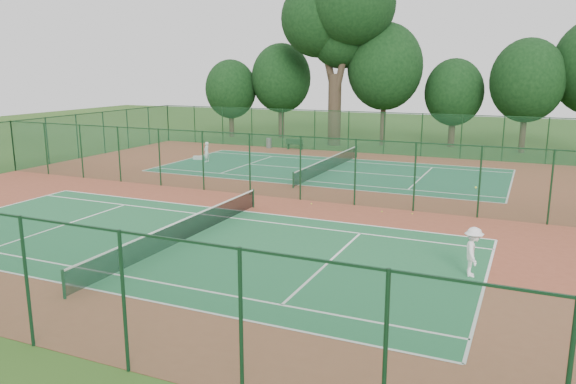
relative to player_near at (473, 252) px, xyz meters
The scene contains 19 objects.
ground 14.08m from the player_near, 144.11° to the left, with size 120.00×120.00×0.00m, color #2C4F18.
red_pad 14.08m from the player_near, 144.11° to the left, with size 40.00×36.00×0.01m, color brown.
court_near 11.44m from the player_near, behind, with size 23.77×10.97×0.01m, color #1F6339.
court_far 20.68m from the player_near, 123.44° to the left, with size 23.77×10.97×0.01m, color #1F6342.
fence_north 28.61m from the player_near, 113.46° to the left, with size 40.00×0.09×3.50m.
fence_west 32.46m from the player_near, 165.29° to the left, with size 0.09×36.00×3.50m.
fence_divider 14.08m from the player_near, 144.11° to the left, with size 40.00×0.09×3.50m.
tennis_net_near 11.42m from the player_near, behind, with size 0.10×12.90×0.97m.
tennis_net_far 20.66m from the player_near, 123.44° to the left, with size 0.10×12.90×0.97m.
player_near is the anchor object (origin of this frame).
player_far 27.05m from the player_near, 141.47° to the left, with size 0.56×0.37×1.53m, color white.
trash_bin 32.69m from the player_near, 128.13° to the left, with size 0.49×0.49×0.89m, color slate.
bench 31.15m from the player_near, 124.53° to the left, with size 1.58×0.54×0.96m.
kit_bag 28.50m from the player_near, 141.88° to the left, with size 0.77×0.29×0.29m, color silver.
stray_ball_a 8.96m from the player_near, 124.56° to the left, with size 0.07×0.07×0.07m, color #A8C32D.
stray_ball_b 8.39m from the player_near, 115.47° to the left, with size 0.07×0.07×0.07m, color gold.
stray_ball_c 11.63m from the player_near, 139.97° to the left, with size 0.07×0.07×0.07m, color #CFE435.
big_tree 35.41m from the player_near, 117.05° to the left, with size 10.52×7.70×16.16m.
evergreen_row 34.27m from the player_near, 108.52° to the left, with size 39.00×5.00×12.00m, color black, non-canonical shape.
Camera 1 is at (12.99, -27.53, 7.06)m, focal length 35.00 mm.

